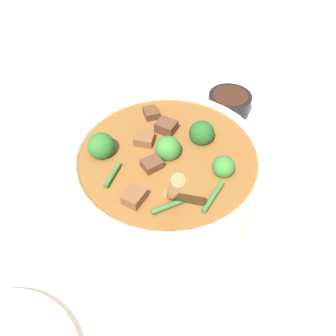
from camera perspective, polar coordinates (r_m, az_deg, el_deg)
name	(u,v)px	position (r m, az deg, el deg)	size (l,w,h in m)	color
ground_plane	(168,195)	(0.55, 0.00, -4.71)	(4.00, 4.00, 0.00)	silver
stew_bowl	(168,171)	(0.51, -0.02, -0.56)	(0.29, 0.32, 0.25)	beige
condiment_bowl	(229,102)	(0.71, 10.63, 11.20)	(0.09, 0.09, 0.04)	black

